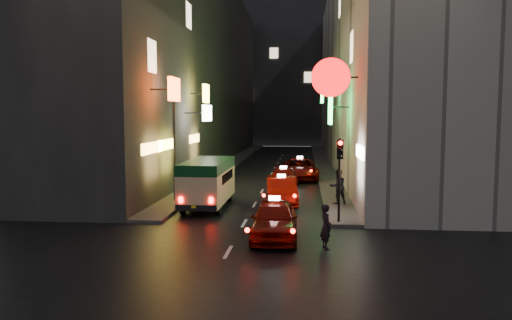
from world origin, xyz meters
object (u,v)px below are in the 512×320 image
(traffic_light, at_px, (340,162))
(lamp_post, at_px, (174,132))
(minibus, at_px, (208,178))
(taxi_near, at_px, (274,216))
(pedestrian_crossing, at_px, (326,224))

(traffic_light, bearing_deg, lamp_post, 151.09)
(minibus, height_order, traffic_light, traffic_light)
(taxi_near, relative_size, traffic_light, 1.52)
(pedestrian_crossing, bearing_deg, lamp_post, 23.12)
(traffic_light, bearing_deg, pedestrian_crossing, -100.68)
(traffic_light, relative_size, lamp_post, 0.56)
(minibus, distance_m, traffic_light, 7.25)
(traffic_light, height_order, lamp_post, lamp_post)
(taxi_near, bearing_deg, minibus, 121.83)
(traffic_light, distance_m, lamp_post, 9.42)
(taxi_near, bearing_deg, lamp_post, 128.98)
(lamp_post, bearing_deg, traffic_light, -28.91)
(minibus, height_order, taxi_near, minibus)
(taxi_near, xyz_separation_m, pedestrian_crossing, (1.86, -1.27, 0.04))
(taxi_near, distance_m, lamp_post, 9.42)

